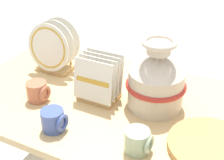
# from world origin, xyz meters

# --- Properties ---
(display_table) EXTENTS (1.44, 0.83, 0.64)m
(display_table) POSITION_xyz_m (0.00, 0.00, 0.57)
(display_table) COLOR tan
(display_table) RESTS_ON ground_plane
(ceramic_vase) EXTENTS (0.27, 0.27, 0.32)m
(ceramic_vase) POSITION_xyz_m (0.19, 0.05, 0.78)
(ceramic_vase) COLOR beige
(ceramic_vase) RESTS_ON display_table
(dish_rack_round_plates) EXTENTS (0.25, 0.15, 0.27)m
(dish_rack_round_plates) POSITION_xyz_m (-0.40, 0.12, 0.76)
(dish_rack_round_plates) COLOR tan
(dish_rack_round_plates) RESTS_ON display_table
(dish_rack_square_plates) EXTENTS (0.19, 0.14, 0.21)m
(dish_rack_square_plates) POSITION_xyz_m (-0.06, -0.01, 0.73)
(dish_rack_square_plates) COLOR tan
(dish_rack_square_plates) RESTS_ON display_table
(wicker_charger_stack) EXTENTS (0.33, 0.33, 0.03)m
(wicker_charger_stack) POSITION_xyz_m (0.47, -0.12, 0.66)
(wicker_charger_stack) COLOR tan
(wicker_charger_stack) RESTS_ON display_table
(mug_sage_glaze) EXTENTS (0.10, 0.09, 0.09)m
(mug_sage_glaze) POSITION_xyz_m (0.23, -0.25, 0.69)
(mug_sage_glaze) COLOR #9EB28E
(mug_sage_glaze) RESTS_ON display_table
(mug_terracotta_glaze) EXTENTS (0.10, 0.09, 0.09)m
(mug_terracotta_glaze) POSITION_xyz_m (-0.31, -0.15, 0.69)
(mug_terracotta_glaze) COLOR #B76647
(mug_terracotta_glaze) RESTS_ON display_table
(mug_cobalt_glaze) EXTENTS (0.10, 0.09, 0.09)m
(mug_cobalt_glaze) POSITION_xyz_m (-0.12, -0.29, 0.69)
(mug_cobalt_glaze) COLOR #42569E
(mug_cobalt_glaze) RESTS_ON display_table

